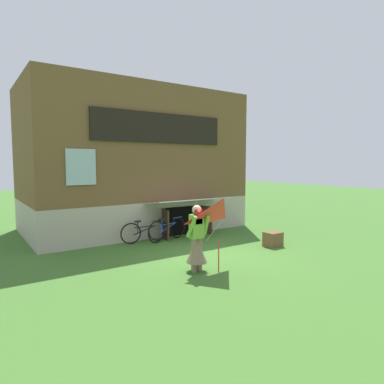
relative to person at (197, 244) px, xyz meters
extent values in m
plane|color=#3D6B28|center=(1.14, 0.82, -0.69)|extent=(60.00, 60.00, 0.00)
cube|color=#ADA393|center=(1.14, 6.13, -0.05)|extent=(8.20, 4.62, 1.28)
cube|color=brown|center=(1.14, 6.13, 2.69)|extent=(8.20, 4.62, 4.21)
cube|color=black|center=(1.14, 3.78, 3.19)|extent=(4.99, 0.08, 1.03)
cube|color=#9EB7C6|center=(1.14, 3.80, 3.19)|extent=(4.83, 0.04, 0.91)
cube|color=#9EB7C6|center=(-1.65, 3.79, 1.85)|extent=(0.90, 0.06, 1.10)
cube|color=black|center=(1.98, 3.80, -0.17)|extent=(1.40, 0.03, 1.05)
cube|color=#3D2B1E|center=(1.13, 3.52, -0.17)|extent=(0.20, 0.70, 1.05)
cube|color=#3D2B1E|center=(2.83, 3.52, -0.17)|extent=(0.29, 0.68, 1.05)
cube|color=#B2B2B7|center=(1.98, 3.27, 0.64)|extent=(3.02, 1.09, 0.18)
cylinder|color=#7F6B51|center=(-0.08, 0.00, -0.28)|extent=(0.14, 0.14, 0.83)
cylinder|color=#7F6B51|center=(0.08, 0.00, -0.28)|extent=(0.14, 0.14, 0.83)
cone|color=#7F6B51|center=(0.00, 0.00, -0.15)|extent=(0.52, 0.52, 0.62)
cube|color=#72AD38|center=(0.00, 0.00, 0.43)|extent=(0.34, 0.20, 0.59)
cylinder|color=#72AD38|center=(-0.22, -0.10, 0.46)|extent=(0.17, 0.33, 0.54)
cylinder|color=#72AD38|center=(0.22, -0.10, 0.46)|extent=(0.17, 0.33, 0.54)
cube|color=maroon|center=(0.00, -0.06, 0.68)|extent=(0.20, 0.08, 0.36)
sphere|color=#D8AD8E|center=(0.00, 0.00, 0.84)|extent=(0.23, 0.23, 0.23)
pyramid|color=red|center=(0.38, -0.57, 0.70)|extent=(1.07, 0.79, 0.70)
cylinder|color=beige|center=(0.35, -0.25, 0.33)|extent=(0.01, 0.62, 0.62)
cylinder|color=red|center=(0.45, -0.30, -0.29)|extent=(0.03, 0.03, 0.81)
torus|color=black|center=(1.57, 3.41, -0.32)|extent=(0.73, 0.22, 0.74)
torus|color=black|center=(0.59, 3.16, -0.32)|extent=(0.73, 0.22, 0.74)
cylinder|color=#284CB2|center=(1.08, 3.29, -0.13)|extent=(0.75, 0.22, 0.04)
cylinder|color=#284CB2|center=(1.08, 3.29, -0.25)|extent=(0.81, 0.24, 0.30)
cylinder|color=#284CB2|center=(0.84, 3.22, -0.13)|extent=(0.04, 0.04, 0.42)
cube|color=black|center=(0.84, 3.22, 0.08)|extent=(0.20, 0.08, 0.05)
cylinder|color=#284CB2|center=(1.57, 3.41, 0.05)|extent=(0.43, 0.13, 0.03)
torus|color=black|center=(0.78, 3.41, -0.34)|extent=(0.71, 0.13, 0.71)
torus|color=black|center=(-0.17, 3.52, -0.34)|extent=(0.71, 0.13, 0.71)
cylinder|color=black|center=(0.31, 3.46, -0.16)|extent=(0.72, 0.12, 0.04)
cylinder|color=black|center=(0.31, 3.46, -0.27)|extent=(0.79, 0.13, 0.29)
cylinder|color=black|center=(0.07, 3.49, -0.16)|extent=(0.04, 0.04, 0.40)
cube|color=black|center=(0.07, 3.49, 0.04)|extent=(0.20, 0.08, 0.05)
cylinder|color=black|center=(0.78, 3.41, 0.01)|extent=(0.44, 0.08, 0.03)
cube|color=brown|center=(3.46, 0.66, -0.46)|extent=(0.52, 0.44, 0.46)
camera|label=1|loc=(-4.67, -6.58, 1.97)|focal=31.39mm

